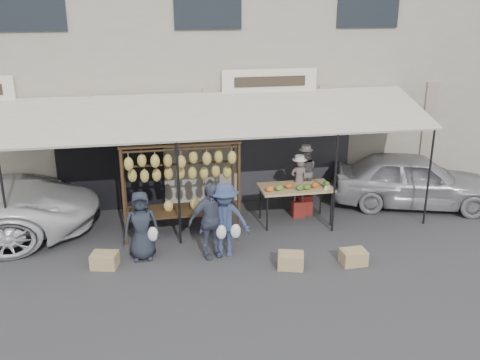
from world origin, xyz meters
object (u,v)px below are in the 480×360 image
at_px(crate_far, 105,260).
at_px(customer_left, 141,226).
at_px(produce_table, 296,188).
at_px(crate_near_b, 353,257).
at_px(banana_rack, 180,168).
at_px(customer_mid, 210,221).
at_px(vendor_left, 299,180).
at_px(sedan, 413,180).
at_px(vendor_right, 305,172).
at_px(crate_near_a, 291,261).
at_px(customer_right, 225,220).

bearing_deg(crate_far, customer_left, 18.39).
bearing_deg(produce_table, crate_near_b, -75.62).
height_order(banana_rack, customer_mid, banana_rack).
bearing_deg(banana_rack, vendor_left, 9.47).
xyz_separation_m(banana_rack, sedan, (5.97, 0.66, -0.87)).
xyz_separation_m(vendor_right, crate_near_a, (-1.10, -2.68, -0.94)).
xyz_separation_m(customer_right, sedan, (5.19, 1.90, -0.10)).
distance_m(banana_rack, sedan, 6.07).
bearing_deg(crate_far, crate_near_b, -9.10).
height_order(customer_right, crate_near_a, customer_right).
bearing_deg(customer_right, vendor_right, 49.45).
relative_size(vendor_left, sedan, 0.26).
relative_size(crate_near_b, crate_far, 0.98).
xyz_separation_m(customer_left, crate_far, (-0.76, -0.25, -0.58)).
bearing_deg(customer_left, produce_table, 17.35).
bearing_deg(crate_near_a, customer_left, 161.66).
distance_m(customer_left, crate_near_b, 4.36).
height_order(crate_near_b, crate_far, crate_far).
distance_m(vendor_left, customer_right, 2.72).
height_order(crate_near_a, crate_far, crate_near_a).
distance_m(produce_table, crate_near_b, 2.42).
relative_size(customer_right, crate_near_a, 3.14).
bearing_deg(customer_left, customer_mid, -7.68).
bearing_deg(sedan, banana_rack, 113.51).
height_order(produce_table, crate_near_a, produce_table).
height_order(vendor_left, crate_near_a, vendor_left).
xyz_separation_m(crate_far, sedan, (7.64, 1.98, 0.55)).
distance_m(vendor_left, customer_left, 4.10).
height_order(customer_left, crate_near_b, customer_left).
height_order(customer_right, crate_near_b, customer_right).
bearing_deg(crate_near_a, crate_near_b, -3.81).
height_order(customer_mid, crate_near_a, customer_mid).
relative_size(vendor_left, crate_near_b, 2.17).
height_order(customer_right, sedan, customer_right).
relative_size(customer_mid, sedan, 0.39).
relative_size(vendor_left, customer_left, 0.74).
bearing_deg(customer_left, crate_far, -162.43).
relative_size(produce_table, customer_mid, 1.06).
distance_m(banana_rack, crate_far, 2.56).
xyz_separation_m(banana_rack, crate_near_b, (3.27, -2.12, -1.42)).
height_order(banana_rack, vendor_left, banana_rack).
distance_m(banana_rack, vendor_left, 2.98).
relative_size(customer_right, sedan, 0.39).
bearing_deg(banana_rack, crate_near_a, -45.68).
relative_size(banana_rack, customer_right, 1.63).
bearing_deg(customer_left, crate_near_b, -14.84).
bearing_deg(banana_rack, customer_left, -130.45).
relative_size(crate_far, sedan, 0.12).
relative_size(vendor_right, customer_left, 0.81).
bearing_deg(vendor_right, vendor_left, 54.26).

